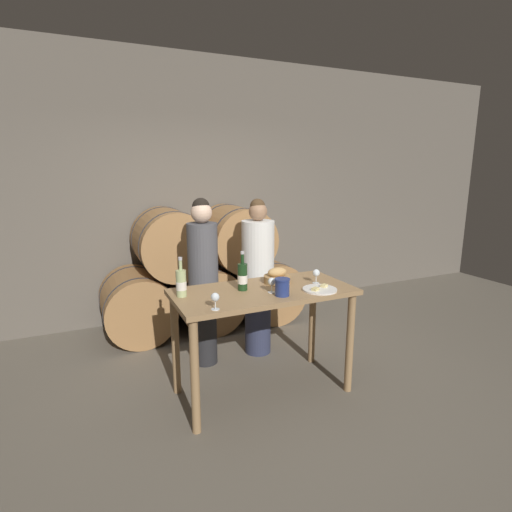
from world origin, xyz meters
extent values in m
plane|color=#665E51|center=(0.00, 0.00, 0.00)|extent=(10.00, 10.00, 0.00)
cube|color=#60594F|center=(0.00, 2.16, 1.60)|extent=(10.00, 0.12, 3.20)
cylinder|color=#9E7042|center=(-0.79, 1.62, 0.37)|extent=(0.75, 0.84, 0.75)
cylinder|color=#2D2D33|center=(-0.79, 1.35, 0.37)|extent=(0.76, 0.02, 0.76)
cylinder|color=#2D2D33|center=(-0.79, 1.89, 0.37)|extent=(0.76, 0.02, 0.76)
cylinder|color=#9E7042|center=(0.00, 1.62, 0.37)|extent=(0.75, 0.84, 0.75)
cylinder|color=#2D2D33|center=(0.00, 1.35, 0.37)|extent=(0.76, 0.02, 0.76)
cylinder|color=#2D2D33|center=(0.00, 1.89, 0.37)|extent=(0.76, 0.02, 0.76)
cylinder|color=#9E7042|center=(0.79, 1.62, 0.37)|extent=(0.75, 0.84, 0.75)
cylinder|color=#2D2D33|center=(0.79, 1.35, 0.37)|extent=(0.76, 0.02, 0.76)
cylinder|color=#2D2D33|center=(0.79, 1.89, 0.37)|extent=(0.76, 0.02, 0.76)
cylinder|color=#9E7042|center=(-0.40, 1.62, 1.05)|extent=(0.75, 0.84, 0.75)
cylinder|color=#2D2D33|center=(-0.40, 1.35, 1.05)|extent=(0.76, 0.02, 0.76)
cylinder|color=#2D2D33|center=(-0.40, 1.89, 1.05)|extent=(0.76, 0.02, 0.76)
cylinder|color=#9E7042|center=(0.40, 1.62, 1.05)|extent=(0.75, 0.84, 0.75)
cylinder|color=#2D2D33|center=(0.40, 1.35, 1.05)|extent=(0.76, 0.02, 0.76)
cylinder|color=#2D2D33|center=(0.40, 1.89, 1.05)|extent=(0.76, 0.02, 0.76)
cylinder|color=#99754C|center=(-0.67, -0.29, 0.43)|extent=(0.06, 0.06, 0.87)
cylinder|color=#99754C|center=(0.67, -0.29, 0.43)|extent=(0.06, 0.06, 0.87)
cylinder|color=#99754C|center=(-0.67, 0.29, 0.43)|extent=(0.06, 0.06, 0.87)
cylinder|color=#99754C|center=(0.67, 0.29, 0.43)|extent=(0.06, 0.06, 0.87)
cube|color=#99754C|center=(0.00, 0.00, 0.89)|extent=(1.46, 0.70, 0.04)
cylinder|color=#232326|center=(-0.29, 0.71, 0.38)|extent=(0.23, 0.23, 0.77)
cylinder|color=#4C4C51|center=(-0.29, 0.71, 1.07)|extent=(0.28, 0.28, 0.61)
sphere|color=beige|center=(-0.29, 0.71, 1.47)|extent=(0.19, 0.19, 0.19)
sphere|color=black|center=(-0.29, 0.72, 1.53)|extent=(0.16, 0.16, 0.16)
cylinder|color=#2D334C|center=(0.28, 0.71, 0.38)|extent=(0.26, 0.26, 0.76)
cylinder|color=silver|center=(0.28, 0.71, 1.07)|extent=(0.32, 0.32, 0.60)
sphere|color=#997051|center=(0.28, 0.71, 1.46)|extent=(0.18, 0.18, 0.18)
sphere|color=#47331E|center=(0.28, 0.72, 1.51)|extent=(0.15, 0.15, 0.15)
cylinder|color=#193819|center=(-0.16, 0.06, 1.02)|extent=(0.08, 0.08, 0.22)
cylinder|color=#193819|center=(-0.16, 0.06, 1.16)|extent=(0.03, 0.03, 0.08)
cylinder|color=#B7B7BC|center=(-0.16, 0.06, 1.22)|extent=(0.03, 0.03, 0.02)
cylinder|color=white|center=(-0.16, 0.06, 1.00)|extent=(0.08, 0.08, 0.07)
cylinder|color=#ADBC7F|center=(-0.64, 0.10, 1.01)|extent=(0.08, 0.08, 0.21)
cylinder|color=#ADBC7F|center=(-0.64, 0.10, 1.15)|extent=(0.03, 0.03, 0.08)
cylinder|color=#B7B7BC|center=(-0.64, 0.10, 1.20)|extent=(0.03, 0.03, 0.02)
cylinder|color=white|center=(-0.64, 0.10, 0.99)|extent=(0.08, 0.08, 0.07)
cylinder|color=navy|center=(0.07, -0.20, 0.98)|extent=(0.11, 0.11, 0.14)
cylinder|color=navy|center=(0.07, -0.20, 1.04)|extent=(0.12, 0.12, 0.01)
cylinder|color=#A87F4C|center=(0.19, 0.13, 0.94)|extent=(0.23, 0.23, 0.06)
ellipsoid|color=tan|center=(0.19, 0.13, 1.00)|extent=(0.17, 0.10, 0.08)
cylinder|color=white|center=(0.41, -0.21, 0.92)|extent=(0.28, 0.28, 0.01)
cube|color=beige|center=(0.46, -0.18, 0.93)|extent=(0.07, 0.06, 0.02)
cube|color=#E0CC7F|center=(0.35, -0.23, 0.93)|extent=(0.07, 0.06, 0.02)
cylinder|color=white|center=(-0.50, -0.28, 0.91)|extent=(0.06, 0.06, 0.00)
cylinder|color=white|center=(-0.50, -0.28, 0.94)|extent=(0.01, 0.01, 0.06)
sphere|color=white|center=(-0.50, -0.28, 1.00)|extent=(0.06, 0.06, 0.06)
cylinder|color=white|center=(0.03, -0.10, 0.91)|extent=(0.06, 0.06, 0.00)
cylinder|color=white|center=(0.03, -0.10, 0.94)|extent=(0.01, 0.01, 0.06)
sphere|color=white|center=(0.03, -0.10, 1.00)|extent=(0.06, 0.06, 0.06)
cylinder|color=white|center=(0.49, -0.02, 0.91)|extent=(0.06, 0.06, 0.00)
cylinder|color=white|center=(0.49, -0.02, 0.94)|extent=(0.01, 0.01, 0.06)
sphere|color=white|center=(0.49, -0.02, 1.00)|extent=(0.06, 0.06, 0.06)
camera|label=1|loc=(-1.33, -2.79, 1.87)|focal=28.00mm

